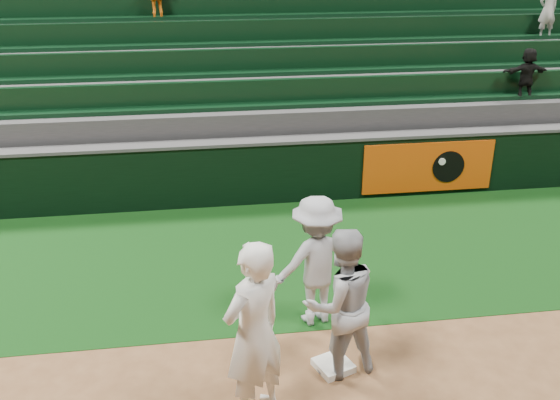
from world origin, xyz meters
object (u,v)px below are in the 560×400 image
Objects in this scene: first_base at (333,365)px; first_baseman at (253,332)px; baserunner at (341,303)px; base_coach at (316,261)px.

first_base is 0.19× the size of first_baseman.
baserunner reaches higher than base_coach.
base_coach reaches higher than first_base.
first_baseman is 1.22m from baserunner.
base_coach is at bearing -157.44° from first_baseman.
first_baseman reaches higher than baserunner.
baserunner is 1.05m from base_coach.
baserunner is at bearing 172.33° from first_baseman.
base_coach is (-0.08, 1.04, -0.03)m from baserunner.
baserunner is at bearing -11.35° from first_base.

